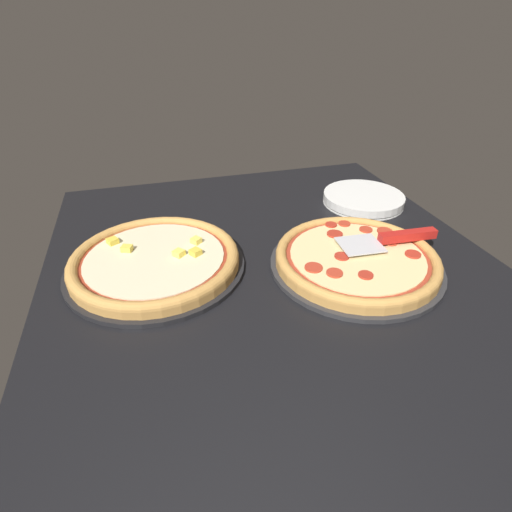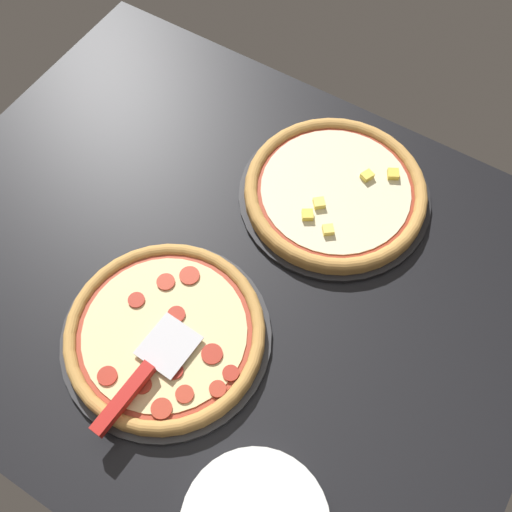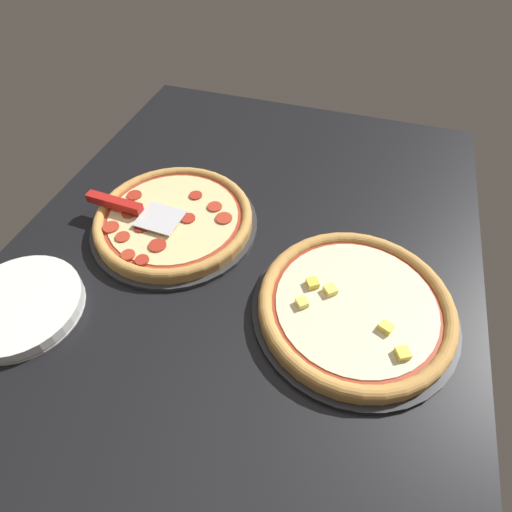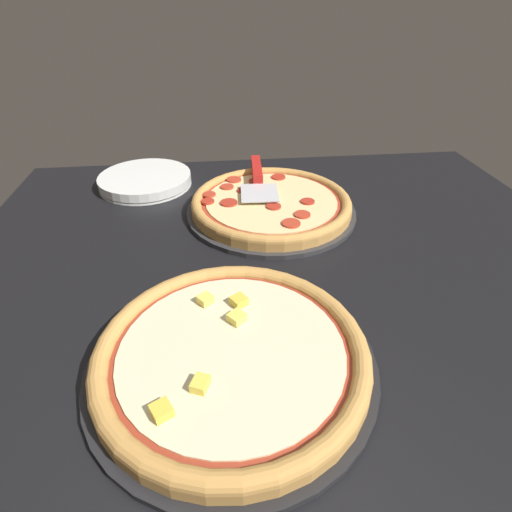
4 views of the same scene
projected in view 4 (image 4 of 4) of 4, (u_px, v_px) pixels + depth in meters
ground_plane at (283, 262)px, 76.11cm from camera, size 122.19×98.40×3.60cm
pizza_pan_front at (270, 211)px, 88.50cm from camera, size 37.16×37.16×1.00cm
pizza_front at (270, 203)px, 87.40cm from camera, size 34.93×34.93×2.94cm
pizza_pan_back at (232, 362)px, 53.21cm from camera, size 38.31×38.31×1.00cm
pizza_back at (232, 352)px, 52.12cm from camera, size 36.01×36.01×3.37cm
serving_spatula at (257, 174)px, 94.59cm from camera, size 8.64×22.81×2.00cm
plate_stack at (145, 180)px, 99.89cm from camera, size 22.73×22.73×2.80cm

